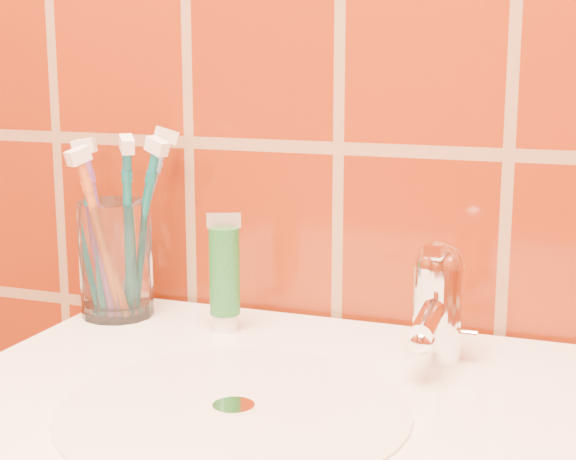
% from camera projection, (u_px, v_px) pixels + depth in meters
% --- Properties ---
extents(glass_tumbler, '(0.09, 0.09, 0.13)m').
position_uv_depth(glass_tumbler, '(116.00, 259.00, 1.00)').
color(glass_tumbler, white).
rests_on(glass_tumbler, pedestal_sink).
extents(toothpaste_tube, '(0.04, 0.03, 0.13)m').
position_uv_depth(toothpaste_tube, '(225.00, 276.00, 0.94)').
color(toothpaste_tube, white).
rests_on(toothpaste_tube, pedestal_sink).
extents(faucet, '(0.05, 0.11, 0.12)m').
position_uv_depth(faucet, '(437.00, 298.00, 0.85)').
color(faucet, white).
rests_on(faucet, pedestal_sink).
extents(toothbrush_0, '(0.11, 0.12, 0.22)m').
position_uv_depth(toothbrush_0, '(127.00, 230.00, 0.97)').
color(toothbrush_0, '#0C6168').
rests_on(toothbrush_0, glass_tumbler).
extents(toothbrush_1, '(0.07, 0.06, 0.21)m').
position_uv_depth(toothbrush_1, '(100.00, 231.00, 0.98)').
color(toothbrush_1, '#77418B').
rests_on(toothbrush_1, glass_tumbler).
extents(toothbrush_2, '(0.16, 0.16, 0.21)m').
position_uv_depth(toothbrush_2, '(95.00, 229.00, 1.02)').
color(toothbrush_2, '#0D6C73').
rests_on(toothbrush_2, glass_tumbler).
extents(toothbrush_3, '(0.15, 0.15, 0.23)m').
position_uv_depth(toothbrush_3, '(141.00, 222.00, 1.01)').
color(toothbrush_3, '#6780B7').
rests_on(toothbrush_3, glass_tumbler).
extents(toothbrush_4, '(0.09, 0.13, 0.21)m').
position_uv_depth(toothbrush_4, '(102.00, 237.00, 0.96)').
color(toothbrush_4, '#C95F23').
rests_on(toothbrush_4, glass_tumbler).
extents(toothbrush_5, '(0.12, 0.11, 0.21)m').
position_uv_depth(toothbrush_5, '(140.00, 230.00, 0.98)').
color(toothbrush_5, '#0D6772').
rests_on(toothbrush_5, glass_tumbler).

